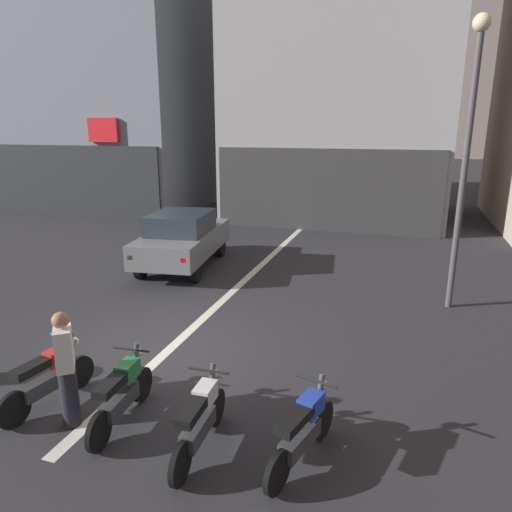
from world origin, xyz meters
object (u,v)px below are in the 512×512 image
motorcycle_blue_row_right_mid (303,430)px  motorcycle_white_row_centre (200,419)px  street_lamp (468,137)px  person_by_motorcycles (66,369)px  motorcycle_red_row_leftmost (48,377)px  car_grey_crossing_near (183,238)px  motorcycle_green_row_left_mid (122,393)px

motorcycle_blue_row_right_mid → motorcycle_white_row_centre: bearing=-171.5°
street_lamp → person_by_motorcycles: size_ratio=3.67×
motorcycle_red_row_leftmost → street_lamp: bearing=45.6°
car_grey_crossing_near → motorcycle_blue_row_right_mid: size_ratio=2.64×
motorcycle_red_row_leftmost → motorcycle_blue_row_right_mid: same height
car_grey_crossing_near → motorcycle_white_row_centre: size_ratio=2.57×
motorcycle_white_row_centre → motorcycle_blue_row_right_mid: size_ratio=1.03×
street_lamp → motorcycle_blue_row_right_mid: (-2.09, -6.07, -3.33)m
motorcycle_blue_row_right_mid → person_by_motorcycles: bearing=-175.6°
street_lamp → motorcycle_white_row_centre: 7.84m
motorcycle_blue_row_right_mid → motorcycle_red_row_leftmost: bearing=179.4°
motorcycle_blue_row_right_mid → car_grey_crossing_near: bearing=126.1°
motorcycle_blue_row_right_mid → person_by_motorcycles: size_ratio=0.97×
car_grey_crossing_near → person_by_motorcycles: 7.51m
car_grey_crossing_near → motorcycle_green_row_left_mid: 7.47m
street_lamp → motorcycle_red_row_leftmost: 9.06m
motorcycle_blue_row_right_mid → street_lamp: bearing=71.0°
car_grey_crossing_near → street_lamp: (7.20, -0.95, 2.90)m
street_lamp → motorcycle_red_row_leftmost: size_ratio=3.70×
person_by_motorcycles → street_lamp: bearing=50.1°
motorcycle_white_row_centre → person_by_motorcycles: bearing=-178.3°
motorcycle_white_row_centre → motorcycle_blue_row_right_mid: 1.29m
street_lamp → motorcycle_white_row_centre: bearing=-118.3°
motorcycle_red_row_leftmost → motorcycle_white_row_centre: bearing=-5.2°
motorcycle_red_row_leftmost → motorcycle_blue_row_right_mid: 3.81m
motorcycle_white_row_centre → motorcycle_blue_row_right_mid: bearing=8.5°
street_lamp → motorcycle_red_row_leftmost: bearing=-134.4°
person_by_motorcycles → motorcycle_red_row_leftmost: bearing=154.7°
street_lamp → motorcycle_blue_row_right_mid: bearing=-109.0°
car_grey_crossing_near → motorcycle_red_row_leftmost: 7.11m
motorcycle_red_row_leftmost → car_grey_crossing_near: bearing=100.6°
car_grey_crossing_near → motorcycle_white_row_centre: (3.84, -7.21, -0.43)m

